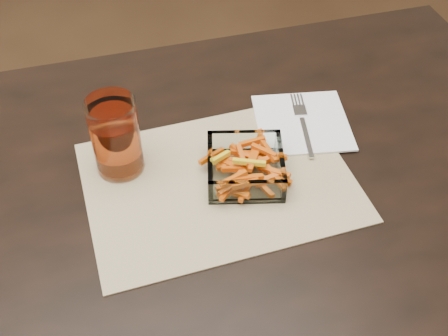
{
  "coord_description": "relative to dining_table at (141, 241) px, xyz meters",
  "views": [
    {
      "loc": [
        -0.02,
        -0.61,
        1.46
      ],
      "look_at": [
        0.16,
        0.02,
        0.78
      ],
      "focal_mm": 45.0,
      "sensor_mm": 36.0,
      "label": 1
    }
  ],
  "objects": [
    {
      "name": "napkin",
      "position": [
        0.34,
        0.12,
        0.09
      ],
      "size": [
        0.2,
        0.2,
        0.0
      ],
      "primitive_type": "cube",
      "rotation": [
        0.0,
        0.0,
        -0.18
      ],
      "color": "white",
      "rests_on": "placemat"
    },
    {
      "name": "tumbler",
      "position": [
        -0.01,
        0.1,
        0.16
      ],
      "size": [
        0.08,
        0.08,
        0.14
      ],
      "color": "white",
      "rests_on": "placemat"
    },
    {
      "name": "fork",
      "position": [
        0.34,
        0.12,
        0.1
      ],
      "size": [
        0.05,
        0.18,
        0.0
      ],
      "rotation": [
        0.0,
        0.0,
        -0.2
      ],
      "color": "silver",
      "rests_on": "napkin"
    },
    {
      "name": "glass_bowl",
      "position": [
        0.19,
        0.02,
        0.11
      ],
      "size": [
        0.15,
        0.15,
        0.05
      ],
      "rotation": [
        0.0,
        0.0,
        -0.25
      ],
      "color": "white",
      "rests_on": "placemat"
    },
    {
      "name": "dining_table",
      "position": [
        0.0,
        0.0,
        0.0
      ],
      "size": [
        1.6,
        0.9,
        0.75
      ],
      "color": "black",
      "rests_on": "ground"
    },
    {
      "name": "placemat",
      "position": [
        0.15,
        0.02,
        0.09
      ],
      "size": [
        0.46,
        0.34,
        0.0
      ],
      "primitive_type": "cube",
      "rotation": [
        0.0,
        0.0,
        0.03
      ],
      "color": "tan",
      "rests_on": "dining_table"
    }
  ]
}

